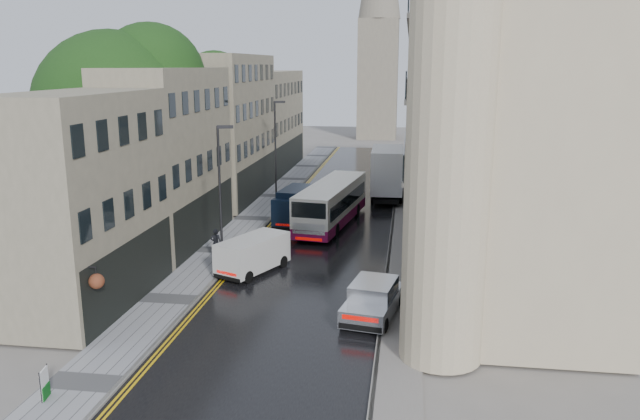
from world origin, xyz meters
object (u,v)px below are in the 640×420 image
(tree_near, at_px, (116,137))
(white_lorry, at_px, (373,177))
(navy_van, at_px, (276,210))
(lamp_post_far, at_px, (275,152))
(silver_hatchback, at_px, (344,309))
(pedestrian, at_px, (216,243))
(lamp_post_near, at_px, (220,198))
(white_van, at_px, (222,259))
(estate_sign, at_px, (44,384))
(cream_bus, at_px, (303,213))
(tree_far, at_px, (192,128))

(tree_near, bearing_deg, white_lorry, 43.33)
(navy_van, bearing_deg, lamp_post_far, 109.18)
(silver_hatchback, bearing_deg, lamp_post_far, 118.70)
(tree_near, relative_size, navy_van, 2.53)
(lamp_post_far, bearing_deg, pedestrian, -114.91)
(lamp_post_near, xyz_separation_m, lamp_post_far, (-0.71, 17.86, 0.15))
(white_van, height_order, lamp_post_far, lamp_post_far)
(silver_hatchback, bearing_deg, tree_near, 154.53)
(silver_hatchback, xyz_separation_m, estate_sign, (-9.50, -7.58, -0.22))
(lamp_post_near, height_order, lamp_post_far, lamp_post_far)
(cream_bus, height_order, white_lorry, white_lorry)
(tree_far, xyz_separation_m, estate_sign, (5.64, -31.65, -5.57))
(cream_bus, bearing_deg, lamp_post_far, 119.88)
(white_lorry, relative_size, silver_hatchback, 1.87)
(lamp_post_far, bearing_deg, tree_far, 162.98)
(lamp_post_near, xyz_separation_m, estate_sign, (-1.86, -14.66, -3.44))
(white_lorry, height_order, lamp_post_far, lamp_post_far)
(white_lorry, distance_m, lamp_post_near, 19.79)
(pedestrian, bearing_deg, lamp_post_near, 107.25)
(tree_far, bearing_deg, lamp_post_far, 7.33)
(pedestrian, bearing_deg, tree_far, -77.73)
(lamp_post_near, relative_size, estate_sign, 7.42)
(tree_near, xyz_separation_m, navy_van, (9.01, 4.90, -5.53))
(silver_hatchback, xyz_separation_m, white_van, (-7.24, 5.70, 0.16))
(pedestrian, bearing_deg, tree_near, -29.97)
(tree_far, distance_m, cream_bus, 14.90)
(tree_near, distance_m, cream_bus, 12.92)
(navy_van, distance_m, lamp_post_near, 9.37)
(tree_near, height_order, white_lorry, tree_near)
(cream_bus, bearing_deg, white_van, -99.22)
(white_lorry, relative_size, lamp_post_near, 1.07)
(silver_hatchback, distance_m, white_van, 9.21)
(white_van, distance_m, lamp_post_near, 3.38)
(lamp_post_near, bearing_deg, cream_bus, 49.67)
(tree_near, bearing_deg, lamp_post_near, -27.10)
(estate_sign, bearing_deg, white_van, 70.54)
(cream_bus, distance_m, silver_hatchback, 15.56)
(tree_far, relative_size, cream_bus, 1.12)
(tree_near, bearing_deg, white_van, -33.25)
(tree_near, xyz_separation_m, white_van, (8.20, -5.38, -5.91))
(tree_far, height_order, white_lorry, tree_far)
(pedestrian, bearing_deg, lamp_post_far, -101.61)
(tree_far, height_order, lamp_post_near, tree_far)
(pedestrian, bearing_deg, estate_sign, 75.45)
(tree_near, xyz_separation_m, estate_sign, (5.94, -18.65, -6.29))
(cream_bus, height_order, lamp_post_far, lamp_post_far)
(tree_near, bearing_deg, silver_hatchback, -35.65)
(tree_near, distance_m, estate_sign, 20.56)
(silver_hatchback, distance_m, lamp_post_far, 26.52)
(tree_near, relative_size, tree_far, 1.11)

